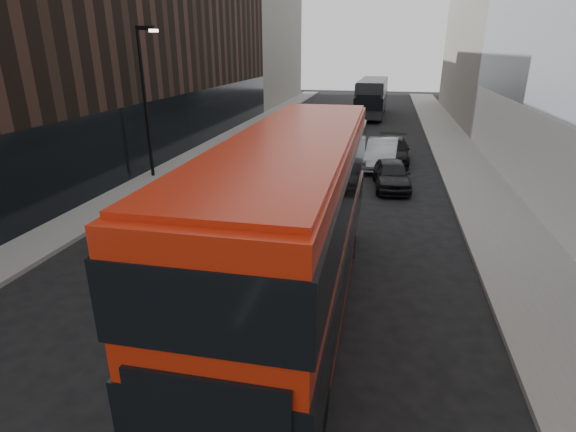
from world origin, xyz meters
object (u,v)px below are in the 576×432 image
Objects in this scene: red_bus at (294,220)px; car_b at (382,153)px; grey_bus at (372,97)px; street_lamp at (146,93)px; car_c at (392,151)px; car_a at (392,174)px.

red_bus is 2.40× the size of car_b.
grey_bus is at bearing 88.93° from red_bus.
red_bus is at bearing -48.51° from street_lamp.
car_b is 1.38m from car_c.
grey_bus reaches higher than car_a.
car_b is (1.79, 15.36, -1.73)m from red_bus.
grey_bus is 2.27× the size of car_c.
street_lamp reaches higher than car_a.
car_c is (2.37, 16.61, -1.81)m from red_bus.
car_c is at bearing 84.41° from car_a.
car_b reaches higher than car_c.
red_bus is at bearing -97.63° from car_c.
car_c is (0.03, 5.19, 0.02)m from car_a.
grey_bus is at bearing 96.65° from car_b.
street_lamp reaches higher than car_c.
red_bus is 35.21m from grey_bus.
street_lamp is 12.25m from car_a.
red_bus is 2.87× the size of car_a.
street_lamp is 14.24m from red_bus.
grey_bus is 19.93m from car_b.
grey_bus is (9.79, 24.61, -2.34)m from street_lamp.
car_c reaches higher than car_a.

